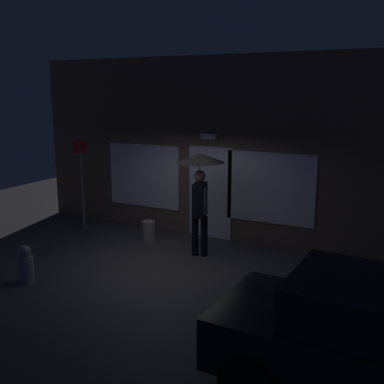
# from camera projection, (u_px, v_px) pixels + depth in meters

# --- Properties ---
(ground_plane) EXTENTS (18.00, 18.00, 0.00)m
(ground_plane) POSITION_uv_depth(u_px,v_px,m) (164.00, 266.00, 9.43)
(ground_plane) COLOR #423F44
(building_facade) EXTENTS (9.80, 0.48, 4.28)m
(building_facade) POSITION_uv_depth(u_px,v_px,m) (213.00, 149.00, 11.01)
(building_facade) COLOR brown
(building_facade) RESTS_ON ground
(person_with_umbrella) EXTENTS (1.03, 1.03, 2.22)m
(person_with_umbrella) POSITION_uv_depth(u_px,v_px,m) (200.00, 178.00, 9.68)
(person_with_umbrella) COLOR black
(person_with_umbrella) RESTS_ON ground
(street_sign_post) EXTENTS (0.40, 0.07, 2.38)m
(street_sign_post) POSITION_uv_depth(u_px,v_px,m) (82.00, 178.00, 11.57)
(street_sign_post) COLOR #595B60
(street_sign_post) RESTS_ON ground
(sidewalk_bollard) EXTENTS (0.30, 0.30, 0.50)m
(sidewalk_bollard) POSITION_uv_depth(u_px,v_px,m) (149.00, 231.00, 10.89)
(sidewalk_bollard) COLOR #9E998E
(sidewalk_bollard) RESTS_ON ground
(fire_hydrant) EXTENTS (0.27, 0.27, 0.73)m
(fire_hydrant) POSITION_uv_depth(u_px,v_px,m) (26.00, 265.00, 8.54)
(fire_hydrant) COLOR gray
(fire_hydrant) RESTS_ON ground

